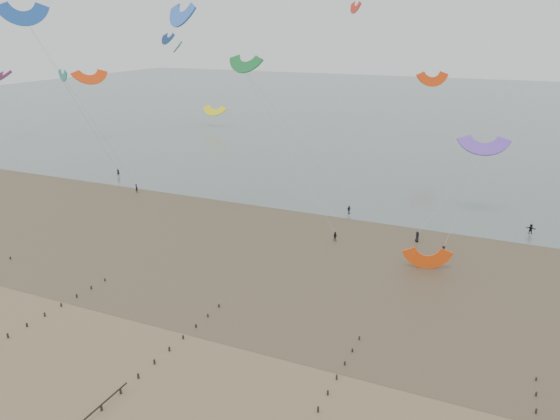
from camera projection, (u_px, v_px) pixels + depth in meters
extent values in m
plane|color=brown|center=(131.00, 350.00, 58.88)|extent=(500.00, 500.00, 0.00)
plane|color=#475654|center=(435.00, 108.00, 231.71)|extent=(500.00, 500.00, 0.00)
plane|color=#473A28|center=(269.00, 240.00, 89.12)|extent=(500.00, 500.00, 0.00)
ellipsoid|color=slate|center=(129.00, 250.00, 84.87)|extent=(23.60, 14.36, 0.01)
ellipsoid|color=slate|center=(345.00, 245.00, 87.06)|extent=(33.64, 18.32, 0.01)
ellipsoid|color=slate|center=(99.00, 201.00, 108.96)|extent=(26.95, 14.22, 0.01)
cube|color=black|center=(10.00, 258.00, 81.61)|extent=(0.16, 0.16, 0.45)
cube|color=black|center=(8.00, 336.00, 60.95)|extent=(0.16, 0.16, 0.62)
cube|color=black|center=(27.00, 325.00, 63.23)|extent=(0.16, 0.16, 0.59)
cube|color=black|center=(45.00, 315.00, 65.51)|extent=(0.16, 0.16, 0.57)
cube|color=black|center=(61.00, 305.00, 67.79)|extent=(0.16, 0.16, 0.54)
cube|color=black|center=(77.00, 296.00, 70.07)|extent=(0.16, 0.16, 0.51)
cube|color=black|center=(91.00, 288.00, 72.35)|extent=(0.16, 0.16, 0.48)
cube|color=black|center=(105.00, 280.00, 74.63)|extent=(0.16, 0.16, 0.45)
cube|color=black|center=(101.00, 408.00, 49.41)|extent=(0.16, 0.16, 0.68)
cube|color=black|center=(121.00, 391.00, 51.69)|extent=(0.16, 0.16, 0.65)
cube|color=black|center=(138.00, 376.00, 53.97)|extent=(0.16, 0.16, 0.62)
cube|color=black|center=(154.00, 362.00, 56.25)|extent=(0.16, 0.16, 0.59)
cube|color=black|center=(169.00, 349.00, 58.53)|extent=(0.16, 0.16, 0.57)
cube|color=black|center=(183.00, 337.00, 60.80)|extent=(0.16, 0.16, 0.54)
cube|color=black|center=(196.00, 326.00, 63.08)|extent=(0.16, 0.16, 0.51)
cube|color=black|center=(208.00, 316.00, 65.36)|extent=(0.16, 0.16, 0.48)
cube|color=black|center=(219.00, 306.00, 67.64)|extent=(0.16, 0.16, 0.45)
cube|color=black|center=(318.00, 410.00, 49.26)|extent=(0.16, 0.16, 0.59)
cube|color=black|center=(328.00, 393.00, 51.54)|extent=(0.16, 0.16, 0.57)
cube|color=black|center=(337.00, 378.00, 53.82)|extent=(0.16, 0.16, 0.54)
cube|color=black|center=(345.00, 363.00, 56.10)|extent=(0.16, 0.16, 0.51)
cube|color=black|center=(352.00, 350.00, 58.38)|extent=(0.16, 0.16, 0.48)
cube|color=black|center=(359.00, 338.00, 60.66)|extent=(0.16, 0.16, 0.45)
cube|color=black|center=(536.00, 411.00, 49.12)|extent=(0.16, 0.16, 0.51)
cube|color=black|center=(536.00, 395.00, 51.39)|extent=(0.16, 0.16, 0.48)
cube|color=black|center=(536.00, 379.00, 53.67)|extent=(0.16, 0.16, 0.45)
imported|color=black|center=(137.00, 188.00, 114.11)|extent=(0.79, 0.64, 1.86)
imported|color=black|center=(531.00, 229.00, 91.37)|extent=(1.66, 0.71, 1.73)
imported|color=black|center=(443.00, 251.00, 82.74)|extent=(1.16, 0.88, 1.59)
imported|color=black|center=(335.00, 237.00, 88.23)|extent=(0.89, 0.77, 1.58)
imported|color=black|center=(417.00, 237.00, 87.97)|extent=(0.99, 1.03, 1.78)
imported|color=black|center=(349.00, 210.00, 101.19)|extent=(0.83, 1.00, 1.59)
imported|color=black|center=(118.00, 172.00, 126.58)|extent=(0.76, 0.62, 1.79)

